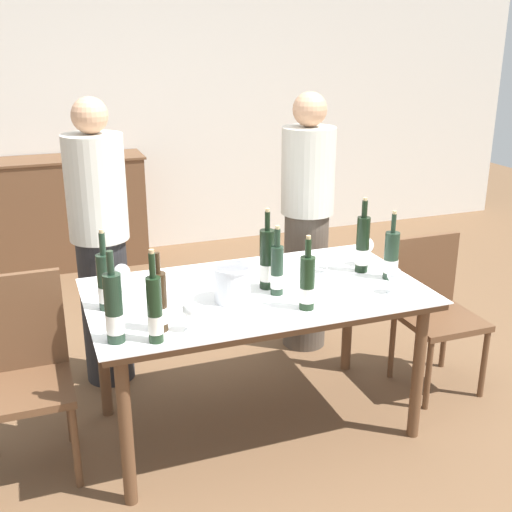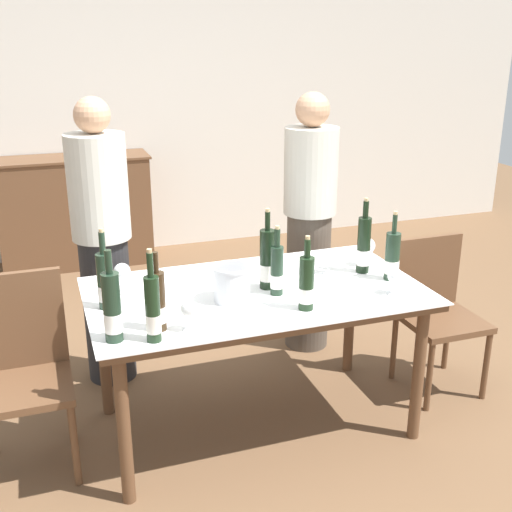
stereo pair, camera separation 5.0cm
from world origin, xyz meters
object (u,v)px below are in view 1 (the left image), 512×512
object	(u,v)px
wine_bottle_1	(155,311)
wine_bottle_5	(307,284)
dining_table	(256,304)
wine_glass_1	(395,276)
ice_bucket	(232,282)
wine_bottle_8	(106,283)
wine_glass_4	(122,273)
wine_bottle_6	(363,246)
chair_left_end	(23,363)
wine_bottle_7	(159,304)
wine_glass_2	(327,257)
wine_bottle_4	(267,261)
wine_bottle_2	(114,310)
wine_glass_3	(366,246)
wine_bottle_3	(277,271)
chair_right_end	(433,302)
person_host	(101,246)
person_guest_left	(307,225)
sideboard_cabinet	(70,212)
wine_glass_0	(191,310)
wine_bottle_0	(391,257)

from	to	relation	value
wine_bottle_1	wine_bottle_5	world-z (taller)	wine_bottle_1
dining_table	wine_glass_1	size ratio (longest dim) A/B	12.48
ice_bucket	wine_bottle_8	size ratio (longest dim) A/B	0.48
wine_glass_4	wine_bottle_6	bearing A→B (deg)	-6.02
wine_bottle_6	chair_left_end	bearing A→B (deg)	178.92
dining_table	wine_bottle_7	bearing A→B (deg)	-152.65
wine_bottle_7	wine_glass_2	bearing A→B (deg)	21.11
wine_bottle_4	wine_bottle_8	bearing A→B (deg)	178.93
wine_bottle_2	wine_glass_3	bearing A→B (deg)	17.75
wine_bottle_2	wine_bottle_3	xyz separation A→B (m)	(0.81, 0.24, -0.02)
chair_right_end	person_host	distance (m)	1.93
chair_right_end	person_guest_left	distance (m)	0.91
wine_bottle_2	wine_glass_4	world-z (taller)	wine_bottle_2
dining_table	wine_bottle_1	distance (m)	0.72
sideboard_cabinet	wine_bottle_5	xyz separation A→B (m)	(0.82, -3.17, 0.41)
sideboard_cabinet	wine_glass_4	xyz separation A→B (m)	(0.05, -2.70, 0.39)
wine_glass_1	wine_glass_4	world-z (taller)	wine_glass_4
wine_bottle_5	sideboard_cabinet	bearing A→B (deg)	104.49
chair_right_end	person_guest_left	bearing A→B (deg)	125.43
wine_bottle_7	dining_table	bearing A→B (deg)	27.35
wine_bottle_1	wine_bottle_7	xyz separation A→B (m)	(0.04, 0.10, -0.01)
wine_bottle_7	person_guest_left	xyz separation A→B (m)	(1.16, 1.05, -0.07)
wine_bottle_1	wine_bottle_8	world-z (taller)	wine_bottle_1
dining_table	person_host	bearing A→B (deg)	130.12
ice_bucket	chair_left_end	size ratio (longest dim) A/B	0.19
wine_bottle_3	wine_glass_0	bearing A→B (deg)	-152.95
wine_bottle_0	wine_bottle_6	size ratio (longest dim) A/B	0.90
wine_bottle_5	person_host	bearing A→B (deg)	126.87
dining_table	wine_bottle_3	world-z (taller)	wine_bottle_3
wine_glass_1	wine_glass_4	size ratio (longest dim) A/B	0.87
chair_left_end	chair_right_end	bearing A→B (deg)	-0.13
person_host	person_guest_left	distance (m)	1.28
dining_table	wine_bottle_1	bearing A→B (deg)	-146.91
wine_bottle_3	chair_right_end	distance (m)	1.12
wine_bottle_5	wine_bottle_8	bearing A→B (deg)	159.89
wine_bottle_4	chair_right_end	distance (m)	1.13
dining_table	wine_glass_0	bearing A→B (deg)	-141.56
dining_table	wine_bottle_0	xyz separation A→B (m)	(0.71, -0.09, 0.20)
sideboard_cabinet	chair_left_end	size ratio (longest dim) A/B	1.41
wine_bottle_6	sideboard_cabinet	bearing A→B (deg)	114.61
wine_bottle_1	wine_bottle_6	size ratio (longest dim) A/B	0.99
wine_bottle_0	wine_bottle_5	size ratio (longest dim) A/B	1.02
sideboard_cabinet	ice_bucket	distance (m)	3.04
ice_bucket	wine_bottle_3	size ratio (longest dim) A/B	0.52
wine_bottle_2	wine_glass_4	xyz separation A→B (m)	(0.11, 0.51, -0.04)
chair_left_end	person_guest_left	world-z (taller)	person_guest_left
dining_table	wine_bottle_4	size ratio (longest dim) A/B	4.03
chair_right_end	dining_table	bearing A→B (deg)	-175.70
sideboard_cabinet	wine_bottle_7	distance (m)	3.20
wine_bottle_2	chair_right_end	xyz separation A→B (m)	(1.85, 0.40, -0.41)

